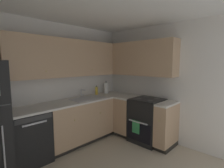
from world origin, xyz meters
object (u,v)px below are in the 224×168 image
dishwasher (28,137)px  soap_bottle (97,91)px  oven_range (147,120)px  paper_towel_roll (106,88)px

dishwasher → soap_bottle: 1.77m
oven_range → paper_towel_roll: 1.30m
oven_range → soap_bottle: soap_bottle is taller
soap_bottle → paper_towel_roll: (0.30, -0.02, 0.03)m
dishwasher → soap_bottle: (1.66, 0.18, 0.57)m
dishwasher → oven_range: (2.06, -1.00, 0.02)m
oven_range → soap_bottle: size_ratio=4.89×
soap_bottle → paper_towel_roll: bearing=-3.8°
dishwasher → paper_towel_roll: paper_towel_roll is taller
oven_range → paper_towel_roll: (-0.09, 1.16, 0.57)m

